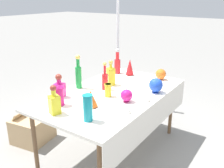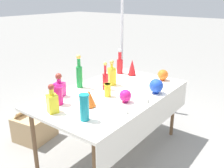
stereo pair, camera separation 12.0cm
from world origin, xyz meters
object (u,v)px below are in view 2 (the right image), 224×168
Objects in this scene: slender_vase_2 at (58,95)px; cardboard_box_behind_left at (35,127)px; slender_vase_0 at (108,90)px; round_bowl_0 at (125,96)px; square_decanter_2 at (59,87)px; canopy_pole at (122,51)px; fluted_vase_0 at (89,98)px; fluted_vase_1 at (132,67)px; tall_bottle_2 at (79,74)px; square_decanter_1 at (112,75)px; slender_vase_1 at (84,107)px; square_decanter_0 at (52,101)px; round_bowl_1 at (163,75)px; tall_bottle_0 at (105,80)px; tall_bottle_1 at (120,64)px; round_bowl_2 at (156,86)px.

slender_vase_2 is 0.37× the size of cardboard_box_behind_left.
slender_vase_0 is 0.24m from round_bowl_0.
canopy_pole reaches higher than square_decanter_2.
fluted_vase_1 is (1.10, 0.22, 0.02)m from fluted_vase_0.
square_decanter_1 is at bearing -39.87° from tall_bottle_2.
square_decanter_0 is at bearing 101.47° from slender_vase_1.
square_decanter_2 is (0.31, 0.25, -0.01)m from square_decanter_0.
round_bowl_1 is (0.82, -0.66, -0.09)m from tall_bottle_2.
tall_bottle_0 reaches higher than fluted_vase_0.
canopy_pole is (1.61, -0.25, 0.77)m from cardboard_box_behind_left.
fluted_vase_0 reaches higher than round_bowl_0.
tall_bottle_1 is 0.19m from fluted_vase_1.
canopy_pole is at bearing 13.95° from tall_bottle_2.
round_bowl_2 is at bearing -162.66° from round_bowl_1.
cardboard_box_behind_left is 1.80m from canopy_pole.
tall_bottle_0 is at bearing -64.42° from tall_bottle_2.
round_bowl_2 is at bearing -27.77° from square_decanter_0.
tall_bottle_1 is 2.46× the size of round_bowl_1.
square_decanter_1 is at bearing 52.01° from round_bowl_0.
fluted_vase_0 is at bearing 33.92° from slender_vase_1.
slender_vase_2 is 1.11× the size of fluted_vase_0.
slender_vase_2 is 1.24m from fluted_vase_1.
canopy_pole reaches higher than fluted_vase_1.
slender_vase_0 is (0.30, -0.42, -0.03)m from square_decanter_2.
round_bowl_1 is at bearing -38.86° from tall_bottle_2.
square_decanter_0 is 0.90× the size of square_decanter_1.
square_decanter_1 is 2.35× the size of round_bowl_0.
tall_bottle_1 reaches higher than square_decanter_2.
round_bowl_0 is 0.85m from round_bowl_1.
round_bowl_0 is (-0.77, -0.62, -0.07)m from tall_bottle_1.
fluted_vase_1 is (1.24, -0.06, 0.01)m from slender_vase_2.
tall_bottle_0 is 0.14× the size of canopy_pole.
fluted_vase_1 is (0.47, 0.01, -0.01)m from square_decanter_1.
slender_vase_0 is at bearing -135.23° from tall_bottle_0.
round_bowl_0 is (0.30, -0.22, -0.02)m from fluted_vase_0.
round_bowl_1 is at bearing -29.10° from tall_bottle_0.
slender_vase_1 reaches higher than round_bowl_0.
round_bowl_0 is (0.44, -0.50, -0.03)m from slender_vase_2.
canopy_pole reaches higher than square_decanter_1.
fluted_vase_0 is 0.79m from round_bowl_2.
square_decanter_2 reaches higher than fluted_vase_1.
square_decanter_2 is 0.22m from slender_vase_2.
square_decanter_2 is at bearing -177.19° from tall_bottle_2.
round_bowl_2 is at bearing -11.69° from slender_vase_1.
cardboard_box_behind_left is at bearing 76.62° from slender_vase_1.
canopy_pole reaches higher than tall_bottle_0.
square_decanter_1 is at bearing -150.73° from canopy_pole.
fluted_vase_1 is (0.79, 0.20, 0.03)m from slender_vase_0.
tall_bottle_1 is 1.39m from square_decanter_0.
tall_bottle_2 is 0.68m from round_bowl_0.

